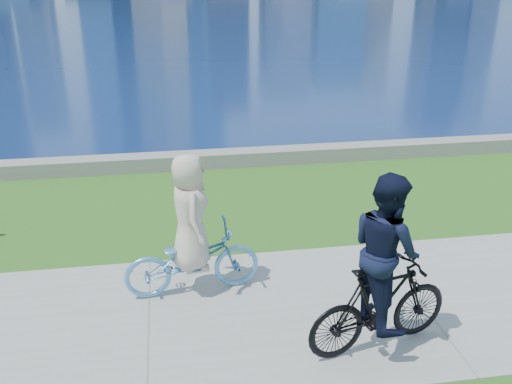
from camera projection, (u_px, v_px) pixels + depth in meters
ground at (149, 325)px, 7.97m from camera, size 320.00×320.00×0.00m
concrete_path at (148, 324)px, 7.97m from camera, size 80.00×3.50×0.02m
seawall at (152, 162)px, 13.53m from camera, size 90.00×0.50×0.35m
cyclist_woman at (191, 243)px, 8.42m from camera, size 0.91×2.10×2.21m
cyclist_man at (383, 279)px, 7.13m from camera, size 1.04×2.12×2.44m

